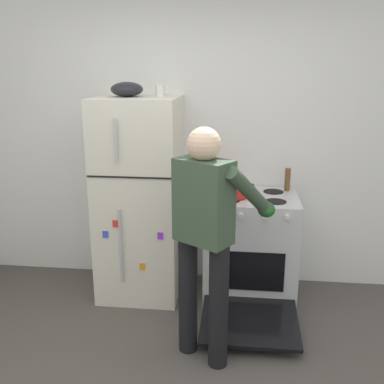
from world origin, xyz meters
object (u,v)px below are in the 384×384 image
at_px(red_pot, 233,190).
at_px(mixing_bowl, 127,89).
at_px(refrigerator, 140,199).
at_px(person_cook, 207,225).
at_px(coffee_mug, 160,90).
at_px(stove_range, 250,249).
at_px(pepper_mill, 287,179).

xyz_separation_m(red_pot, mixing_bowl, (-0.87, 0.05, 0.79)).
xyz_separation_m(refrigerator, person_cook, (0.64, -0.87, 0.11)).
bearing_deg(coffee_mug, stove_range, -5.07).
bearing_deg(refrigerator, pepper_mill, 9.12).
bearing_deg(person_cook, stove_range, 70.46).
bearing_deg(stove_range, person_cook, -109.54).
bearing_deg(pepper_mill, stove_range, -144.01).
distance_m(coffee_mug, pepper_mill, 1.31).
xyz_separation_m(refrigerator, stove_range, (0.95, -0.02, -0.41)).
bearing_deg(mixing_bowl, coffee_mug, 10.78).
distance_m(refrigerator, red_pot, 0.80).
bearing_deg(red_pot, mixing_bowl, 176.70).
height_order(pepper_mill, mixing_bowl, mixing_bowl).
xyz_separation_m(stove_range, pepper_mill, (0.30, 0.22, 0.56)).
xyz_separation_m(person_cook, pepper_mill, (0.60, 1.07, 0.05)).
height_order(person_cook, coffee_mug, coffee_mug).
bearing_deg(mixing_bowl, stove_range, -1.00).
xyz_separation_m(refrigerator, mixing_bowl, (-0.08, 0.00, 0.91)).
distance_m(stove_range, red_pot, 0.55).
height_order(refrigerator, coffee_mug, coffee_mug).
distance_m(person_cook, red_pot, 0.83).
height_order(person_cook, pepper_mill, person_cook).
height_order(stove_range, red_pot, red_pot).
distance_m(refrigerator, coffee_mug, 0.92).
distance_m(pepper_mill, mixing_bowl, 1.54).
height_order(stove_range, pepper_mill, pepper_mill).
xyz_separation_m(red_pot, pepper_mill, (0.46, 0.25, 0.04)).
relative_size(refrigerator, pepper_mill, 8.98).
distance_m(red_pot, mixing_bowl, 1.18).
distance_m(stove_range, pepper_mill, 0.68).
xyz_separation_m(refrigerator, coffee_mug, (0.18, 0.05, 0.90)).
relative_size(person_cook, coffee_mug, 14.28).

